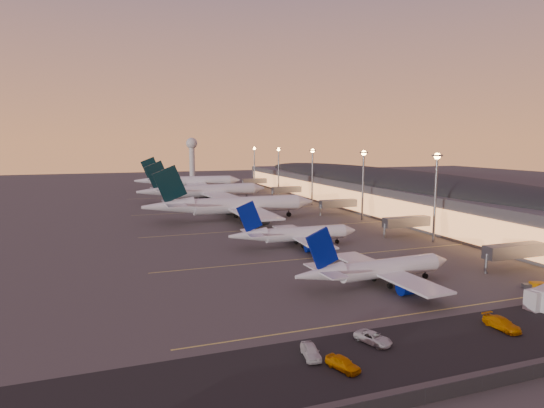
{
  "coord_description": "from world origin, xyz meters",
  "views": [
    {
      "loc": [
        -51.74,
        -106.61,
        28.98
      ],
      "look_at": [
        2.0,
        45.0,
        7.0
      ],
      "focal_mm": 30.0,
      "sensor_mm": 36.0,
      "label": 1
    }
  ],
  "objects_px": {
    "baggage_tug_b": "(416,269)",
    "service_van_a": "(311,351)",
    "airliner_wide_near": "(233,206)",
    "service_van_d": "(502,323)",
    "catering_truck_b": "(542,299)",
    "airliner_narrow_south": "(377,269)",
    "service_van_c": "(373,338)",
    "service_van_b": "(343,363)",
    "airliner_narrow_north": "(295,234)",
    "baggage_tug_a": "(535,286)",
    "airliner_wide_far": "(189,181)",
    "radar_tower": "(192,151)",
    "airliner_wide_mid": "(204,191)"
  },
  "relations": [
    {
      "from": "baggage_tug_b",
      "to": "service_van_a",
      "type": "distance_m",
      "value": 49.81
    },
    {
      "from": "airliner_wide_near",
      "to": "service_van_d",
      "type": "height_order",
      "value": "airliner_wide_near"
    },
    {
      "from": "catering_truck_b",
      "to": "service_van_a",
      "type": "relative_size",
      "value": 1.24
    },
    {
      "from": "airliner_narrow_south",
      "to": "service_van_c",
      "type": "distance_m",
      "value": 27.63
    },
    {
      "from": "airliner_narrow_south",
      "to": "service_van_a",
      "type": "relative_size",
      "value": 7.07
    },
    {
      "from": "service_van_c",
      "to": "service_van_b",
      "type": "bearing_deg",
      "value": -167.46
    },
    {
      "from": "airliner_narrow_north",
      "to": "baggage_tug_b",
      "type": "bearing_deg",
      "value": -60.52
    },
    {
      "from": "baggage_tug_a",
      "to": "baggage_tug_b",
      "type": "relative_size",
      "value": 1.11
    },
    {
      "from": "airliner_wide_near",
      "to": "service_van_a",
      "type": "relative_size",
      "value": 12.7
    },
    {
      "from": "catering_truck_b",
      "to": "service_van_c",
      "type": "relative_size",
      "value": 1.12
    },
    {
      "from": "airliner_wide_far",
      "to": "airliner_narrow_north",
      "type": "bearing_deg",
      "value": -84.05
    },
    {
      "from": "airliner_wide_near",
      "to": "service_van_d",
      "type": "relative_size",
      "value": 10.59
    },
    {
      "from": "catering_truck_b",
      "to": "radar_tower",
      "type": "bearing_deg",
      "value": 87.51
    },
    {
      "from": "baggage_tug_a",
      "to": "service_van_a",
      "type": "relative_size",
      "value": 0.87
    },
    {
      "from": "baggage_tug_a",
      "to": "baggage_tug_b",
      "type": "distance_m",
      "value": 23.36
    },
    {
      "from": "airliner_narrow_south",
      "to": "catering_truck_b",
      "type": "xyz_separation_m",
      "value": [
        20.32,
        -20.83,
        -1.72
      ]
    },
    {
      "from": "baggage_tug_a",
      "to": "service_van_d",
      "type": "relative_size",
      "value": 0.72
    },
    {
      "from": "airliner_wide_mid",
      "to": "radar_tower",
      "type": "relative_size",
      "value": 1.97
    },
    {
      "from": "airliner_wide_near",
      "to": "service_van_b",
      "type": "distance_m",
      "value": 115.73
    },
    {
      "from": "catering_truck_b",
      "to": "service_van_b",
      "type": "bearing_deg",
      "value": -174.08
    },
    {
      "from": "service_van_d",
      "to": "airliner_narrow_south",
      "type": "bearing_deg",
      "value": 100.66
    },
    {
      "from": "airliner_wide_near",
      "to": "service_van_c",
      "type": "height_order",
      "value": "airliner_wide_near"
    },
    {
      "from": "radar_tower",
      "to": "service_van_a",
      "type": "bearing_deg",
      "value": -96.79
    },
    {
      "from": "baggage_tug_a",
      "to": "service_van_b",
      "type": "relative_size",
      "value": 0.89
    },
    {
      "from": "baggage_tug_b",
      "to": "service_van_a",
      "type": "xyz_separation_m",
      "value": [
        -39.71,
        -30.07,
        0.35
      ]
    },
    {
      "from": "airliner_wide_far",
      "to": "radar_tower",
      "type": "height_order",
      "value": "radar_tower"
    },
    {
      "from": "service_van_a",
      "to": "service_van_c",
      "type": "height_order",
      "value": "service_van_a"
    },
    {
      "from": "airliner_narrow_south",
      "to": "airliner_wide_far",
      "type": "xyz_separation_m",
      "value": [
        -5.49,
        200.07,
        1.88
      ]
    },
    {
      "from": "service_van_b",
      "to": "baggage_tug_a",
      "type": "bearing_deg",
      "value": -2.89
    },
    {
      "from": "airliner_wide_near",
      "to": "service_van_b",
      "type": "bearing_deg",
      "value": -97.96
    },
    {
      "from": "airliner_wide_near",
      "to": "radar_tower",
      "type": "relative_size",
      "value": 2.01
    },
    {
      "from": "service_van_d",
      "to": "radar_tower",
      "type": "bearing_deg",
      "value": 85.09
    },
    {
      "from": "airliner_wide_far",
      "to": "service_van_a",
      "type": "height_order",
      "value": "airliner_wide_far"
    },
    {
      "from": "airliner_wide_near",
      "to": "baggage_tug_b",
      "type": "height_order",
      "value": "airliner_wide_near"
    },
    {
      "from": "airliner_wide_near",
      "to": "service_van_c",
      "type": "distance_m",
      "value": 109.54
    },
    {
      "from": "airliner_narrow_north",
      "to": "service_van_c",
      "type": "height_order",
      "value": "airliner_narrow_north"
    },
    {
      "from": "service_van_c",
      "to": "airliner_wide_far",
      "type": "bearing_deg",
      "value": 65.47
    },
    {
      "from": "catering_truck_b",
      "to": "service_van_d",
      "type": "height_order",
      "value": "catering_truck_b"
    },
    {
      "from": "service_van_b",
      "to": "service_van_c",
      "type": "bearing_deg",
      "value": 14.27
    },
    {
      "from": "airliner_wide_far",
      "to": "service_van_b",
      "type": "bearing_deg",
      "value": -89.51
    },
    {
      "from": "airliner_narrow_south",
      "to": "baggage_tug_b",
      "type": "distance_m",
      "value": 15.76
    },
    {
      "from": "airliner_narrow_south",
      "to": "baggage_tug_a",
      "type": "bearing_deg",
      "value": -26.17
    },
    {
      "from": "service_van_a",
      "to": "airliner_wide_far",
      "type": "bearing_deg",
      "value": 93.98
    },
    {
      "from": "catering_truck_b",
      "to": "service_van_a",
      "type": "height_order",
      "value": "catering_truck_b"
    },
    {
      "from": "airliner_narrow_south",
      "to": "airliner_wide_mid",
      "type": "relative_size",
      "value": 0.57
    },
    {
      "from": "airliner_wide_far",
      "to": "service_van_d",
      "type": "height_order",
      "value": "airliner_wide_far"
    },
    {
      "from": "airliner_wide_mid",
      "to": "service_van_c",
      "type": "relative_size",
      "value": 11.24
    },
    {
      "from": "airliner_narrow_north",
      "to": "radar_tower",
      "type": "height_order",
      "value": "radar_tower"
    },
    {
      "from": "radar_tower",
      "to": "catering_truck_b",
      "type": "relative_size",
      "value": 5.07
    },
    {
      "from": "airliner_wide_near",
      "to": "baggage_tug_b",
      "type": "distance_m",
      "value": 83.18
    }
  ]
}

